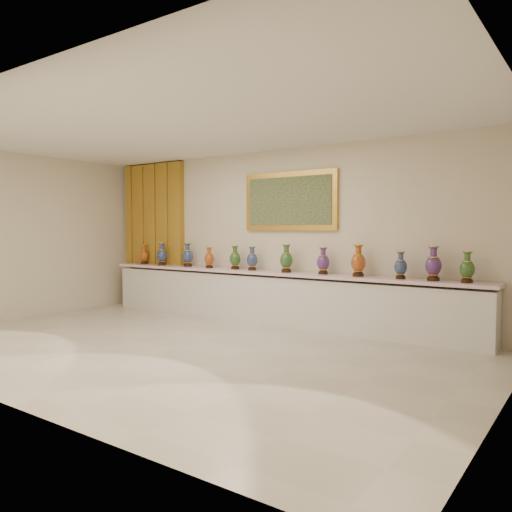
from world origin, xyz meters
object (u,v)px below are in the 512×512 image
Objects in this scene: vase_0 at (144,255)px; vase_2 at (188,256)px; counter at (270,298)px; vase_1 at (162,255)px.

vase_0 is 0.87× the size of vase_2.
vase_2 reaches higher than counter.
counter is at bearing -0.25° from vase_0.
vase_1 is 0.99× the size of vase_2.
vase_1 reaches higher than counter.
vase_0 is at bearing 175.03° from vase_1.
counter is 16.04× the size of vase_1.
vase_1 is (0.58, -0.05, 0.02)m from vase_0.
vase_1 is at bearing -179.20° from counter.
vase_2 is at bearing 179.95° from counter.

